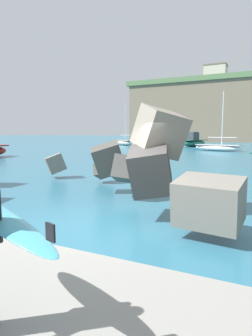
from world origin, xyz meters
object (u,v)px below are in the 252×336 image
Objects in this scene: boat_mid_right at (124,142)px; boat_near_right at (218,147)px; boat_mid_left at (194,142)px; mooring_buoy_middle at (145,151)px; station_building_west at (215,77)px.

boat_near_right is at bearing -28.31° from boat_mid_right.
boat_mid_left reaches higher than mooring_buoy_middle.
mooring_buoy_middle is at bearing -56.69° from boat_mid_right.
boat_mid_right is (-17.52, 9.44, 0.07)m from boat_near_right.
boat_mid_left is at bearing 83.25° from mooring_buoy_middle.
station_building_west reaches higher than boat_mid_left.
station_building_west is at bearing 91.90° from mooring_buoy_middle.
mooring_buoy_middle is at bearing -137.52° from boat_near_right.
boat_near_right is at bearing -62.27° from boat_mid_left.
mooring_buoy_middle is at bearing -96.75° from boat_mid_left.
boat_mid_left is 0.81× the size of boat_mid_right.
mooring_buoy_middle is 63.49m from station_building_west.
station_building_west reaches higher than mooring_buoy_middle.
boat_near_right is at bearing -80.49° from station_building_west.
boat_near_right is 19.90m from boat_mid_right.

